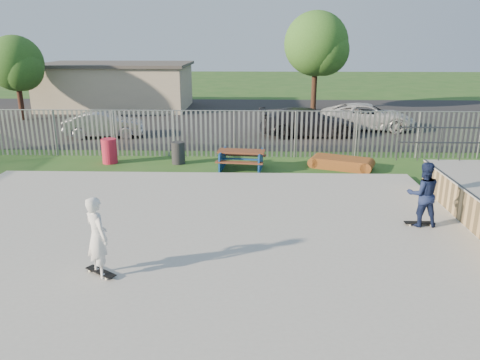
{
  "coord_description": "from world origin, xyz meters",
  "views": [
    {
      "loc": [
        1.83,
        -10.7,
        5.02
      ],
      "look_at": [
        1.45,
        2.0,
        1.1
      ],
      "focal_mm": 35.0,
      "sensor_mm": 36.0,
      "label": 1
    }
  ],
  "objects_px": {
    "funbox": "(341,163)",
    "car_silver": "(105,125)",
    "picnic_table": "(241,160)",
    "tree_left": "(15,64)",
    "car_white": "(367,117)",
    "skater_white": "(97,237)",
    "trash_bin_grey": "(178,153)",
    "trash_bin_red": "(109,151)",
    "skater_navy": "(423,194)",
    "car_dark": "(308,122)",
    "tree_mid": "(316,44)"
  },
  "relations": [
    {
      "from": "funbox",
      "to": "car_silver",
      "type": "relative_size",
      "value": 0.58
    },
    {
      "from": "picnic_table",
      "to": "tree_left",
      "type": "height_order",
      "value": "tree_left"
    },
    {
      "from": "funbox",
      "to": "car_white",
      "type": "bearing_deg",
      "value": 92.94
    },
    {
      "from": "car_white",
      "to": "skater_white",
      "type": "bearing_deg",
      "value": 159.56
    },
    {
      "from": "trash_bin_grey",
      "to": "skater_white",
      "type": "height_order",
      "value": "skater_white"
    },
    {
      "from": "car_silver",
      "to": "tree_left",
      "type": "distance_m",
      "value": 8.87
    },
    {
      "from": "trash_bin_red",
      "to": "picnic_table",
      "type": "bearing_deg",
      "value": -8.6
    },
    {
      "from": "funbox",
      "to": "trash_bin_grey",
      "type": "relative_size",
      "value": 2.55
    },
    {
      "from": "car_white",
      "to": "tree_left",
      "type": "xyz_separation_m",
      "value": [
        -20.72,
        2.47,
        2.7
      ]
    },
    {
      "from": "picnic_table",
      "to": "skater_white",
      "type": "distance_m",
      "value": 9.26
    },
    {
      "from": "picnic_table",
      "to": "car_silver",
      "type": "xyz_separation_m",
      "value": [
        -7.17,
        5.86,
        0.29
      ]
    },
    {
      "from": "picnic_table",
      "to": "car_silver",
      "type": "distance_m",
      "value": 9.27
    },
    {
      "from": "trash_bin_red",
      "to": "car_silver",
      "type": "height_order",
      "value": "car_silver"
    },
    {
      "from": "trash_bin_grey",
      "to": "skater_white",
      "type": "bearing_deg",
      "value": -90.94
    },
    {
      "from": "car_white",
      "to": "skater_white",
      "type": "distance_m",
      "value": 19.71
    },
    {
      "from": "picnic_table",
      "to": "trash_bin_grey",
      "type": "height_order",
      "value": "trash_bin_grey"
    },
    {
      "from": "skater_white",
      "to": "car_white",
      "type": "bearing_deg",
      "value": -74.46
    },
    {
      "from": "funbox",
      "to": "skater_navy",
      "type": "distance_m",
      "value": 6.31
    },
    {
      "from": "car_silver",
      "to": "car_dark",
      "type": "distance_m",
      "value": 10.48
    },
    {
      "from": "car_dark",
      "to": "tree_left",
      "type": "height_order",
      "value": "tree_left"
    },
    {
      "from": "funbox",
      "to": "trash_bin_grey",
      "type": "xyz_separation_m",
      "value": [
        -6.56,
        0.5,
        0.25
      ]
    },
    {
      "from": "funbox",
      "to": "trash_bin_grey",
      "type": "bearing_deg",
      "value": -162.15
    },
    {
      "from": "picnic_table",
      "to": "skater_navy",
      "type": "height_order",
      "value": "skater_navy"
    },
    {
      "from": "funbox",
      "to": "trash_bin_grey",
      "type": "height_order",
      "value": "trash_bin_grey"
    },
    {
      "from": "trash_bin_red",
      "to": "car_dark",
      "type": "relative_size",
      "value": 0.2
    },
    {
      "from": "skater_navy",
      "to": "tree_left",
      "type": "bearing_deg",
      "value": -42.48
    },
    {
      "from": "skater_navy",
      "to": "tree_mid",
      "type": "bearing_deg",
      "value": -90.12
    },
    {
      "from": "funbox",
      "to": "trash_bin_red",
      "type": "distance_m",
      "value": 9.41
    },
    {
      "from": "tree_mid",
      "to": "skater_white",
      "type": "relative_size",
      "value": 3.82
    },
    {
      "from": "tree_left",
      "to": "trash_bin_red",
      "type": "bearing_deg",
      "value": -49.88
    },
    {
      "from": "skater_navy",
      "to": "trash_bin_red",
      "type": "bearing_deg",
      "value": -33.6
    },
    {
      "from": "picnic_table",
      "to": "tree_left",
      "type": "relative_size",
      "value": 0.39
    },
    {
      "from": "car_dark",
      "to": "tree_mid",
      "type": "distance_m",
      "value": 9.87
    },
    {
      "from": "picnic_table",
      "to": "trash_bin_red",
      "type": "xyz_separation_m",
      "value": [
        -5.44,
        0.82,
        0.12
      ]
    },
    {
      "from": "picnic_table",
      "to": "funbox",
      "type": "height_order",
      "value": "picnic_table"
    },
    {
      "from": "skater_navy",
      "to": "picnic_table",
      "type": "bearing_deg",
      "value": -50.63
    },
    {
      "from": "picnic_table",
      "to": "tree_left",
      "type": "distance_m",
      "value": 17.95
    },
    {
      "from": "trash_bin_red",
      "to": "car_white",
      "type": "bearing_deg",
      "value": 31.88
    },
    {
      "from": "tree_mid",
      "to": "skater_navy",
      "type": "relative_size",
      "value": 3.82
    },
    {
      "from": "car_white",
      "to": "tree_left",
      "type": "height_order",
      "value": "tree_left"
    },
    {
      "from": "funbox",
      "to": "skater_white",
      "type": "height_order",
      "value": "skater_white"
    },
    {
      "from": "funbox",
      "to": "tree_mid",
      "type": "relative_size",
      "value": 0.34
    },
    {
      "from": "car_silver",
      "to": "skater_navy",
      "type": "distance_m",
      "value": 16.86
    },
    {
      "from": "trash_bin_red",
      "to": "tree_mid",
      "type": "distance_m",
      "value": 18.27
    },
    {
      "from": "tree_left",
      "to": "skater_white",
      "type": "relative_size",
      "value": 2.91
    },
    {
      "from": "car_silver",
      "to": "car_dark",
      "type": "bearing_deg",
      "value": -94.35
    },
    {
      "from": "car_silver",
      "to": "car_dark",
      "type": "xyz_separation_m",
      "value": [
        10.46,
        0.63,
        0.07
      ]
    },
    {
      "from": "car_silver",
      "to": "skater_white",
      "type": "xyz_separation_m",
      "value": [
        4.41,
        -14.67,
        0.35
      ]
    },
    {
      "from": "picnic_table",
      "to": "trash_bin_red",
      "type": "bearing_deg",
      "value": 177.95
    },
    {
      "from": "trash_bin_grey",
      "to": "skater_navy",
      "type": "relative_size",
      "value": 0.52
    }
  ]
}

